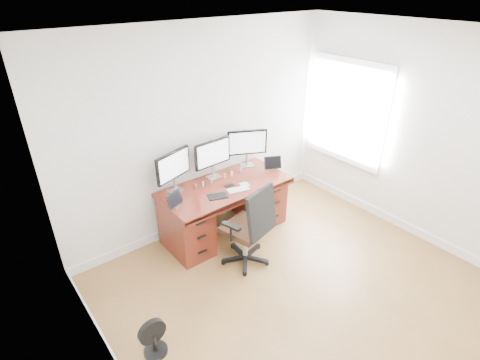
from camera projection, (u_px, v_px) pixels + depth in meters
ground at (329, 312)px, 3.93m from camera, size 4.50×4.50×0.00m
back_wall at (204, 131)px, 4.84m from camera, size 4.00×0.10×2.70m
right_wall at (444, 144)px, 4.45m from camera, size 0.10×4.50×2.70m
desk at (225, 207)px, 5.00m from camera, size 1.70×0.80×0.75m
office_chair at (249, 239)px, 4.48m from camera, size 0.68×0.68×1.06m
floor_fan at (154, 338)px, 3.43m from camera, size 0.26×0.23×0.39m
monitor_left at (173, 167)px, 4.52m from camera, size 0.53×0.20×0.53m
monitor_center at (213, 154)px, 4.84m from camera, size 0.55×0.15×0.53m
monitor_right at (247, 144)px, 5.16m from camera, size 0.51×0.28×0.53m
tablet_left at (175, 200)px, 4.33m from camera, size 0.25×0.16×0.19m
tablet_right at (273, 164)px, 5.17m from camera, size 0.24×0.17×0.19m
keyboard at (238, 190)px, 4.70m from camera, size 0.30×0.19×0.01m
trackpad at (245, 185)px, 4.81m from camera, size 0.13×0.13×0.01m
drawing_tablet at (218, 196)px, 4.56m from camera, size 0.28×0.22×0.01m
phone at (229, 185)px, 4.79m from camera, size 0.13×0.07×0.01m
figurine_brown at (196, 186)px, 4.71m from camera, size 0.03×0.03×0.08m
figurine_blue at (203, 183)px, 4.76m from camera, size 0.03×0.03×0.08m
figurine_pink at (211, 180)px, 4.84m from camera, size 0.03×0.03×0.08m
figurine_orange at (225, 176)px, 4.95m from camera, size 0.03×0.03×0.08m
figurine_yellow at (232, 173)px, 5.02m from camera, size 0.03×0.03×0.08m
figurine_purple at (241, 170)px, 5.10m from camera, size 0.03×0.03×0.08m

